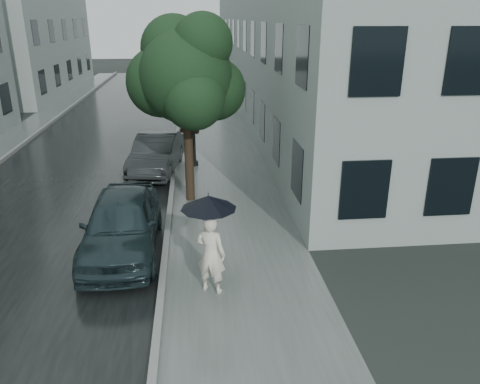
{
  "coord_description": "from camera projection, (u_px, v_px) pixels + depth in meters",
  "views": [
    {
      "loc": [
        -0.77,
        -8.78,
        5.54
      ],
      "look_at": [
        0.36,
        2.43,
        1.3
      ],
      "focal_mm": 35.0,
      "sensor_mm": 36.0,
      "label": 1
    }
  ],
  "objects": [
    {
      "name": "building_far_b",
      "position": [
        18.0,
        38.0,
        35.43
      ],
      "size": [
        7.02,
        18.0,
        8.0
      ],
      "color": "gray",
      "rests_on": "ground"
    },
    {
      "name": "ground",
      "position": [
        235.0,
        287.0,
        10.2
      ],
      "size": [
        120.0,
        120.0,
        0.0
      ],
      "primitive_type": "plane",
      "color": "black",
      "rests_on": "ground"
    },
    {
      "name": "asphalt_road",
      "position": [
        98.0,
        148.0,
        20.9
      ],
      "size": [
        6.85,
        60.0,
        0.0
      ],
      "primitive_type": "cube",
      "color": "black",
      "rests_on": "ground"
    },
    {
      "name": "pedestrian",
      "position": [
        211.0,
        254.0,
        9.76
      ],
      "size": [
        0.76,
        0.65,
        1.75
      ],
      "primitive_type": "imported",
      "rotation": [
        0.0,
        0.0,
        2.71
      ],
      "color": "silver",
      "rests_on": "sidewalk"
    },
    {
      "name": "umbrella",
      "position": [
        208.0,
        202.0,
        9.34
      ],
      "size": [
        1.52,
        1.52,
        1.31
      ],
      "rotation": [
        0.0,
        0.0,
        0.44
      ],
      "color": "black",
      "rests_on": "ground"
    },
    {
      "name": "kerb_near",
      "position": [
        177.0,
        145.0,
        21.2
      ],
      "size": [
        0.15,
        60.0,
        0.15
      ],
      "primitive_type": "cube",
      "color": "slate",
      "rests_on": "ground"
    },
    {
      "name": "lamp_post",
      "position": [
        188.0,
        96.0,
        17.53
      ],
      "size": [
        0.85,
        0.32,
        4.74
      ],
      "rotation": [
        0.0,
        0.0,
        0.03
      ],
      "color": "black",
      "rests_on": "ground"
    },
    {
      "name": "kerb_far",
      "position": [
        16.0,
        149.0,
        20.54
      ],
      "size": [
        0.15,
        60.0,
        0.15
      ],
      "primitive_type": "cube",
      "color": "slate",
      "rests_on": "ground"
    },
    {
      "name": "street_tree",
      "position": [
        186.0,
        75.0,
        13.82
      ],
      "size": [
        3.62,
        3.29,
        5.69
      ],
      "color": "#332619",
      "rests_on": "ground"
    },
    {
      "name": "building_near",
      "position": [
        298.0,
        35.0,
        27.28
      ],
      "size": [
        7.02,
        36.0,
        9.0
      ],
      "color": "gray",
      "rests_on": "ground"
    },
    {
      "name": "car_near",
      "position": [
        122.0,
        223.0,
        11.52
      ],
      "size": [
        1.83,
        4.44,
        1.51
      ],
      "primitive_type": "imported",
      "rotation": [
        0.0,
        0.0,
        0.01
      ],
      "color": "#1C2B30",
      "rests_on": "ground"
    },
    {
      "name": "sidewalk",
      "position": [
        217.0,
        145.0,
        21.39
      ],
      "size": [
        3.5,
        60.0,
        0.01
      ],
      "primitive_type": "cube",
      "color": "slate",
      "rests_on": "ground"
    },
    {
      "name": "car_far",
      "position": [
        157.0,
        153.0,
        17.59
      ],
      "size": [
        2.03,
        4.38,
        1.39
      ],
      "primitive_type": "imported",
      "rotation": [
        0.0,
        0.0,
        -0.13
      ],
      "color": "#242729",
      "rests_on": "ground"
    }
  ]
}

